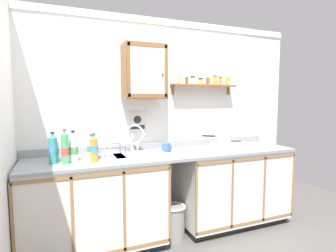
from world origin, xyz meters
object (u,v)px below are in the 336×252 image
Objects in this scene: bottle_soda_green_5 at (65,149)px; mug at (167,147)px; trash_bin at (174,221)px; bottle_opaque_white_1 at (92,148)px; bottle_water_blue_3 at (55,150)px; bottle_detergent_teal_2 at (53,149)px; wall_cabinet at (144,72)px; bottle_juice_amber_4 at (94,149)px; sink at (140,156)px; warning_sign at (137,122)px; saucepan at (223,138)px; dish_rack at (106,154)px; hot_plate_stove at (230,145)px; bottle_water_clear_0 at (73,148)px.

mug is (1.06, 0.20, -0.09)m from bottle_soda_green_5.
trash_bin is (0.01, -0.18, -0.78)m from mug.
bottle_opaque_white_1 is 1.09× the size of bottle_water_blue_3.
wall_cabinet is at bearing 12.62° from bottle_detergent_teal_2.
wall_cabinet reaches higher than bottle_water_blue_3.
bottle_water_blue_3 is at bearing 111.66° from bottle_soda_green_5.
bottle_juice_amber_4 is 0.85× the size of bottle_soda_green_5.
warning_sign is at bearing 78.70° from sink.
saucepan is 1.35m from dish_rack.
mug is at bearing 9.41° from sink.
bottle_soda_green_5 is 0.41m from dish_rack.
wall_cabinet is (-0.23, 0.08, 0.82)m from mug.
hot_plate_stove is 1.08m from trash_bin.
hot_plate_stove is at bearing -16.82° from warning_sign.
hot_plate_stove is (1.09, -0.05, 0.05)m from sink.
bottle_detergent_teal_2 is (-0.17, -0.00, 0.00)m from bottle_water_clear_0.
saucepan is at bearing -1.60° from sink.
saucepan is 1.81m from bottle_water_blue_3.
sink is at bearing 4.22° from dish_rack.
bottle_soda_green_5 is (-0.25, 0.01, 0.02)m from bottle_juice_amber_4.
bottle_opaque_white_1 is 0.26m from bottle_soda_green_5.
bottle_water_blue_3 is at bearing 161.05° from bottle_opaque_white_1.
bottle_soda_green_5 reaches higher than bottle_juice_amber_4.
warning_sign is at bearing 35.55° from dish_rack.
warning_sign is (0.54, 0.31, 0.20)m from bottle_opaque_white_1.
bottle_water_clear_0 reaches higher than bottle_juice_amber_4.
hot_plate_stove is at bearing -10.60° from wall_cabinet.
bottle_water_clear_0 is at bearing -154.68° from warning_sign.
bottle_opaque_white_1 is at bearing -173.92° from sink.
warning_sign is at bearing 20.84° from bottle_detergent_teal_2.
bottle_detergent_teal_2 is at bearing -176.27° from bottle_opaque_white_1.
bottle_water_clear_0 is 0.80× the size of trash_bin.
warning_sign is at bearing 126.59° from trash_bin.
bottle_juice_amber_4 reaches higher than trash_bin.
saucepan is 1.25× the size of bottle_water_blue_3.
bottle_water_clear_0 reaches higher than dish_rack.
bottle_soda_green_5 is 0.90m from warning_sign.
bottle_opaque_white_1 is at bearing -162.52° from wall_cabinet.
saucepan is at bearing 1.45° from bottle_detergent_teal_2.
sink is 0.80m from trash_bin.
sink is at bearing 5.12° from bottle_detergent_teal_2.
hot_plate_stove is at bearing -1.07° from dish_rack.
bottle_opaque_white_1 is 0.34m from bottle_detergent_teal_2.
bottle_soda_green_5 is at bearing -168.73° from sink.
bottle_water_clear_0 is 1.02× the size of bottle_detergent_teal_2.
saucepan is at bearing 4.89° from bottle_juice_amber_4.
bottle_water_blue_3 is (-0.32, 0.11, -0.01)m from bottle_opaque_white_1.
bottle_juice_amber_4 is at bearing -153.54° from wall_cabinet.
bottle_water_clear_0 is 0.32m from dish_rack.
dish_rack is 1.38× the size of warning_sign.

